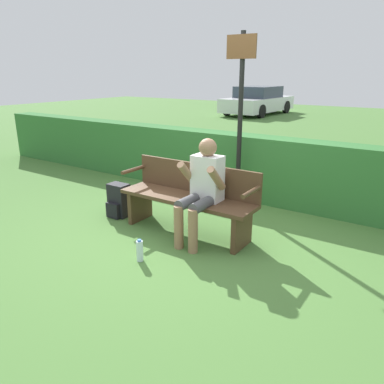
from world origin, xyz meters
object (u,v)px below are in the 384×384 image
(backpack, at_px, (118,201))
(signpost, at_px, (240,108))
(park_bench, at_px, (189,197))
(person_seated, at_px, (202,186))
(parked_car, at_px, (258,101))
(water_bottle, at_px, (140,251))

(backpack, height_order, signpost, signpost)
(park_bench, height_order, person_seated, person_seated)
(park_bench, relative_size, signpost, 0.72)
(signpost, bearing_deg, backpack, -130.41)
(backpack, height_order, parked_car, parked_car)
(person_seated, height_order, signpost, signpost)
(person_seated, bearing_deg, backpack, 179.70)
(park_bench, bearing_deg, backpack, -173.79)
(backpack, relative_size, parked_car, 0.11)
(person_seated, bearing_deg, signpost, 99.68)
(water_bottle, distance_m, signpost, 2.58)
(signpost, bearing_deg, parked_car, 113.11)
(backpack, distance_m, parked_car, 14.02)
(water_bottle, bearing_deg, park_bench, 90.42)
(person_seated, xyz_separation_m, parked_car, (-5.39, 13.44, -0.06))
(water_bottle, height_order, signpost, signpost)
(person_seated, relative_size, parked_car, 0.28)
(backpack, relative_size, signpost, 0.19)
(backpack, xyz_separation_m, parked_car, (-3.99, 13.44, 0.40))
(park_bench, bearing_deg, parked_car, 111.01)
(signpost, bearing_deg, park_bench, -91.73)
(park_bench, relative_size, water_bottle, 7.15)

